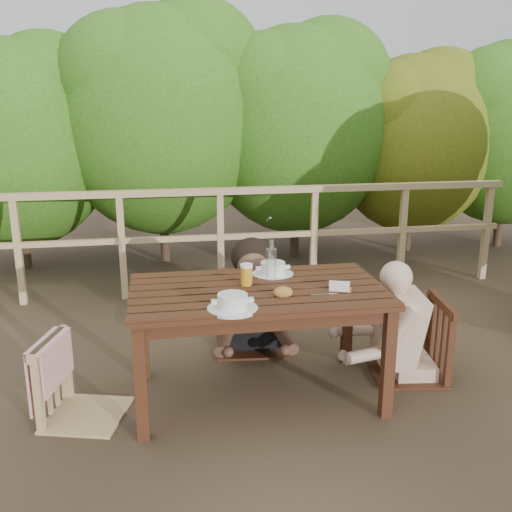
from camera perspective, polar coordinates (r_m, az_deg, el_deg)
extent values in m
plane|color=#493726|center=(3.80, 0.13, -13.38)|extent=(60.00, 60.00, 0.00)
cube|color=#341A0D|center=(3.65, 0.14, -8.55)|extent=(1.52, 0.85, 0.70)
cube|color=tan|center=(3.52, -16.68, -8.34)|extent=(0.55, 0.55, 0.91)
cube|color=#341A0D|center=(4.28, -0.49, -2.49)|extent=(0.56, 0.56, 1.03)
cube|color=#341A0D|center=(4.00, 14.89, -4.64)|extent=(0.55, 0.55, 0.99)
cube|color=tan|center=(5.47, -3.48, 1.41)|extent=(5.60, 0.10, 1.01)
cylinder|color=white|center=(3.18, -2.30, -4.53)|extent=(0.28, 0.28, 0.09)
cylinder|color=white|center=(3.78, 1.65, -1.26)|extent=(0.27, 0.27, 0.09)
ellipsoid|color=#935E2D|center=(3.38, 2.65, -3.56)|extent=(0.12, 0.09, 0.07)
cylinder|color=orange|center=(3.55, -0.93, -1.93)|extent=(0.08, 0.08, 0.15)
cylinder|color=silver|center=(3.61, 1.50, -0.55)|extent=(0.07, 0.07, 0.27)
cube|color=silver|center=(3.51, 8.13, -3.05)|extent=(0.15, 0.12, 0.05)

